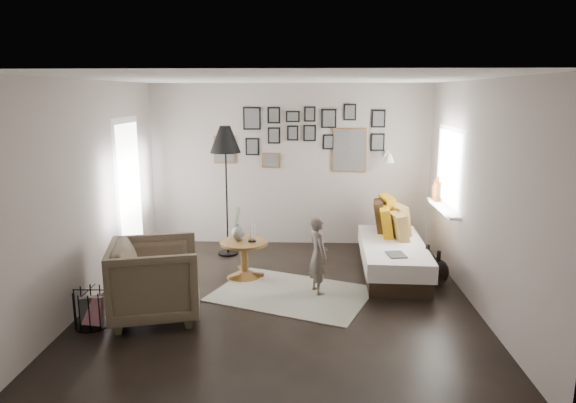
{
  "coord_description": "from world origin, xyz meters",
  "views": [
    {
      "loc": [
        0.31,
        -5.84,
        2.44
      ],
      "look_at": [
        0.05,
        0.5,
        1.1
      ],
      "focal_mm": 32.0,
      "sensor_mm": 36.0,
      "label": 1
    }
  ],
  "objects_px": {
    "demijohn_large": "(427,267)",
    "demijohn_small": "(438,272)",
    "vase": "(238,231)",
    "daybed": "(392,250)",
    "floor_lamp": "(225,144)",
    "child": "(318,255)",
    "magazine_basket": "(91,308)",
    "pedestal_table": "(244,261)",
    "armchair": "(155,280)"
  },
  "relations": [
    {
      "from": "pedestal_table",
      "to": "demijohn_large",
      "type": "distance_m",
      "value": 2.43
    },
    {
      "from": "pedestal_table",
      "to": "demijohn_small",
      "type": "relative_size",
      "value": 1.44
    },
    {
      "from": "daybed",
      "to": "armchair",
      "type": "bearing_deg",
      "value": -148.25
    },
    {
      "from": "floor_lamp",
      "to": "magazine_basket",
      "type": "relative_size",
      "value": 4.8
    },
    {
      "from": "armchair",
      "to": "floor_lamp",
      "type": "distance_m",
      "value": 2.65
    },
    {
      "from": "demijohn_small",
      "to": "child",
      "type": "relative_size",
      "value": 0.46
    },
    {
      "from": "pedestal_table",
      "to": "demijohn_small",
      "type": "height_order",
      "value": "pedestal_table"
    },
    {
      "from": "floor_lamp",
      "to": "demijohn_small",
      "type": "distance_m",
      "value": 3.5
    },
    {
      "from": "vase",
      "to": "magazine_basket",
      "type": "height_order",
      "value": "vase"
    },
    {
      "from": "daybed",
      "to": "magazine_basket",
      "type": "relative_size",
      "value": 4.88
    },
    {
      "from": "child",
      "to": "daybed",
      "type": "bearing_deg",
      "value": -72.08
    },
    {
      "from": "vase",
      "to": "armchair",
      "type": "bearing_deg",
      "value": -119.82
    },
    {
      "from": "demijohn_large",
      "to": "demijohn_small",
      "type": "relative_size",
      "value": 1.1
    },
    {
      "from": "pedestal_table",
      "to": "child",
      "type": "bearing_deg",
      "value": -27.56
    },
    {
      "from": "daybed",
      "to": "child",
      "type": "relative_size",
      "value": 2.04
    },
    {
      "from": "floor_lamp",
      "to": "demijohn_small",
      "type": "relative_size",
      "value": 4.4
    },
    {
      "from": "armchair",
      "to": "demijohn_small",
      "type": "xyz_separation_m",
      "value": [
        3.37,
        1.14,
        -0.26
      ]
    },
    {
      "from": "daybed",
      "to": "floor_lamp",
      "type": "relative_size",
      "value": 1.02
    },
    {
      "from": "pedestal_table",
      "to": "child",
      "type": "distance_m",
      "value": 1.13
    },
    {
      "from": "floor_lamp",
      "to": "demijohn_small",
      "type": "bearing_deg",
      "value": -21.38
    },
    {
      "from": "pedestal_table",
      "to": "armchair",
      "type": "height_order",
      "value": "armchair"
    },
    {
      "from": "vase",
      "to": "daybed",
      "type": "distance_m",
      "value": 2.15
    },
    {
      "from": "floor_lamp",
      "to": "vase",
      "type": "bearing_deg",
      "value": -72.9
    },
    {
      "from": "demijohn_small",
      "to": "child",
      "type": "bearing_deg",
      "value": -166.69
    },
    {
      "from": "demijohn_large",
      "to": "child",
      "type": "relative_size",
      "value": 0.5
    },
    {
      "from": "demijohn_large",
      "to": "demijohn_small",
      "type": "xyz_separation_m",
      "value": [
        0.12,
        -0.12,
        -0.02
      ]
    },
    {
      "from": "vase",
      "to": "magazine_basket",
      "type": "relative_size",
      "value": 1.12
    },
    {
      "from": "pedestal_table",
      "to": "child",
      "type": "relative_size",
      "value": 0.66
    },
    {
      "from": "armchair",
      "to": "magazine_basket",
      "type": "xyz_separation_m",
      "value": [
        -0.63,
        -0.27,
        -0.23
      ]
    },
    {
      "from": "armchair",
      "to": "demijohn_large",
      "type": "height_order",
      "value": "armchair"
    },
    {
      "from": "daybed",
      "to": "demijohn_small",
      "type": "bearing_deg",
      "value": -40.49
    },
    {
      "from": "armchair",
      "to": "child",
      "type": "relative_size",
      "value": 0.97
    },
    {
      "from": "vase",
      "to": "floor_lamp",
      "type": "distance_m",
      "value": 1.47
    },
    {
      "from": "floor_lamp",
      "to": "child",
      "type": "height_order",
      "value": "floor_lamp"
    },
    {
      "from": "pedestal_table",
      "to": "floor_lamp",
      "type": "xyz_separation_m",
      "value": [
        -0.38,
        1.01,
        1.47
      ]
    },
    {
      "from": "child",
      "to": "demijohn_small",
      "type": "bearing_deg",
      "value": -98.06
    },
    {
      "from": "floor_lamp",
      "to": "demijohn_large",
      "type": "bearing_deg",
      "value": -20.07
    },
    {
      "from": "vase",
      "to": "pedestal_table",
      "type": "bearing_deg",
      "value": -14.04
    },
    {
      "from": "demijohn_large",
      "to": "child",
      "type": "distance_m",
      "value": 1.56
    },
    {
      "from": "armchair",
      "to": "floor_lamp",
      "type": "height_order",
      "value": "floor_lamp"
    },
    {
      "from": "daybed",
      "to": "demijohn_large",
      "type": "relative_size",
      "value": 4.07
    },
    {
      "from": "magazine_basket",
      "to": "floor_lamp",
      "type": "bearing_deg",
      "value": 67.31
    },
    {
      "from": "demijohn_small",
      "to": "daybed",
      "type": "bearing_deg",
      "value": 137.39
    },
    {
      "from": "child",
      "to": "floor_lamp",
      "type": "bearing_deg",
      "value": 20.57
    },
    {
      "from": "vase",
      "to": "demijohn_large",
      "type": "height_order",
      "value": "vase"
    },
    {
      "from": "vase",
      "to": "armchair",
      "type": "xyz_separation_m",
      "value": [
        -0.74,
        -1.3,
        -0.22
      ]
    },
    {
      "from": "demijohn_small",
      "to": "child",
      "type": "xyz_separation_m",
      "value": [
        -1.57,
        -0.37,
        0.32
      ]
    },
    {
      "from": "pedestal_table",
      "to": "vase",
      "type": "distance_m",
      "value": 0.42
    },
    {
      "from": "armchair",
      "to": "demijohn_small",
      "type": "height_order",
      "value": "armchair"
    },
    {
      "from": "demijohn_large",
      "to": "demijohn_small",
      "type": "distance_m",
      "value": 0.17
    }
  ]
}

